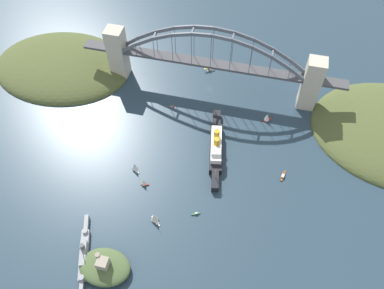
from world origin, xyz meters
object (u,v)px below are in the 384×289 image
at_px(ocean_liner, 216,146).
at_px(harbor_arch_bridge, 211,66).
at_px(small_boat_4, 144,182).
at_px(seaplane_taxiing_near_bridge, 209,68).
at_px(small_boat_3, 283,176).
at_px(fort_island_mid_harbor, 105,267).
at_px(small_boat_1, 154,217).
at_px(naval_cruiser, 84,254).
at_px(channel_marker_buoy, 173,106).
at_px(small_boat_2, 135,166).
at_px(small_boat_5, 196,214).
at_px(small_boat_0, 267,117).

bearing_deg(ocean_liner, harbor_arch_bridge, -74.44).
bearing_deg(small_boat_4, seaplane_taxiing_near_bridge, -99.05).
bearing_deg(small_boat_3, fort_island_mid_harbor, 42.91).
distance_m(seaplane_taxiing_near_bridge, small_boat_1, 179.06).
bearing_deg(small_boat_4, naval_cruiser, 70.29).
relative_size(ocean_liner, channel_marker_buoy, 30.92).
bearing_deg(naval_cruiser, small_boat_2, -98.78).
relative_size(fort_island_mid_harbor, channel_marker_buoy, 13.68).
xyz_separation_m(ocean_liner, naval_cruiser, (75.98, 117.37, -2.53)).
height_order(harbor_arch_bridge, small_boat_3, harbor_arch_bridge).
xyz_separation_m(seaplane_taxiing_near_bridge, small_boat_5, (-24.45, 166.43, -1.43)).
xyz_separation_m(seaplane_taxiing_near_bridge, small_boat_4, (23.89, 150.07, 1.55)).
relative_size(naval_cruiser, seaplane_taxiing_near_bridge, 6.15).
height_order(ocean_liner, fort_island_mid_harbor, ocean_liner).
bearing_deg(fort_island_mid_harbor, ocean_liner, -114.80).
relative_size(small_boat_2, channel_marker_buoy, 3.81).
distance_m(fort_island_mid_harbor, small_boat_0, 194.35).
bearing_deg(harbor_arch_bridge, small_boat_0, 154.19).
bearing_deg(small_boat_2, small_boat_5, 154.12).
bearing_deg(fort_island_mid_harbor, seaplane_taxiing_near_bridge, -97.47).
relative_size(small_boat_3, small_boat_5, 1.68).
height_order(seaplane_taxiing_near_bridge, small_boat_0, small_boat_0).
height_order(small_boat_2, small_boat_4, small_boat_2).
bearing_deg(channel_marker_buoy, ocean_liner, 140.52).
bearing_deg(ocean_liner, small_boat_0, -131.46).
xyz_separation_m(fort_island_mid_harbor, small_boat_5, (-53.89, -58.08, -4.24)).
relative_size(seaplane_taxiing_near_bridge, channel_marker_buoy, 3.65).
height_order(naval_cruiser, small_boat_3, naval_cruiser).
height_order(naval_cruiser, seaplane_taxiing_near_bridge, naval_cruiser).
distance_m(naval_cruiser, small_boat_0, 199.42).
bearing_deg(ocean_liner, naval_cruiser, 57.08).
bearing_deg(small_boat_5, small_boat_1, 22.54).
distance_m(ocean_liner, small_boat_3, 62.57).
xyz_separation_m(fort_island_mid_harbor, small_boat_1, (-23.75, -45.57, 0.33)).
xyz_separation_m(ocean_liner, fort_island_mid_harbor, (57.05, 123.50, -0.58)).
relative_size(ocean_liner, small_boat_5, 12.26).
xyz_separation_m(fort_island_mid_harbor, channel_marker_buoy, (-6.75, -164.93, -3.87)).
bearing_deg(small_boat_1, small_boat_2, -54.18).
bearing_deg(ocean_liner, channel_marker_buoy, -39.48).
height_order(seaplane_taxiing_near_bridge, small_boat_3, seaplane_taxiing_near_bridge).
height_order(small_boat_2, channel_marker_buoy, small_boat_2).
distance_m(ocean_liner, seaplane_taxiing_near_bridge, 104.77).
xyz_separation_m(harbor_arch_bridge, naval_cruiser, (55.30, 191.63, -27.16)).
bearing_deg(small_boat_3, ocean_liner, -12.88).
xyz_separation_m(fort_island_mid_harbor, small_boat_3, (-117.87, -109.59, -4.25)).
bearing_deg(fort_island_mid_harbor, harbor_arch_bridge, -100.42).
relative_size(ocean_liner, small_boat_2, 8.11).
bearing_deg(small_boat_2, naval_cruiser, 81.22).
xyz_separation_m(small_boat_2, channel_marker_buoy, (-13.14, -77.61, -3.69)).
relative_size(harbor_arch_bridge, naval_cruiser, 4.10).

